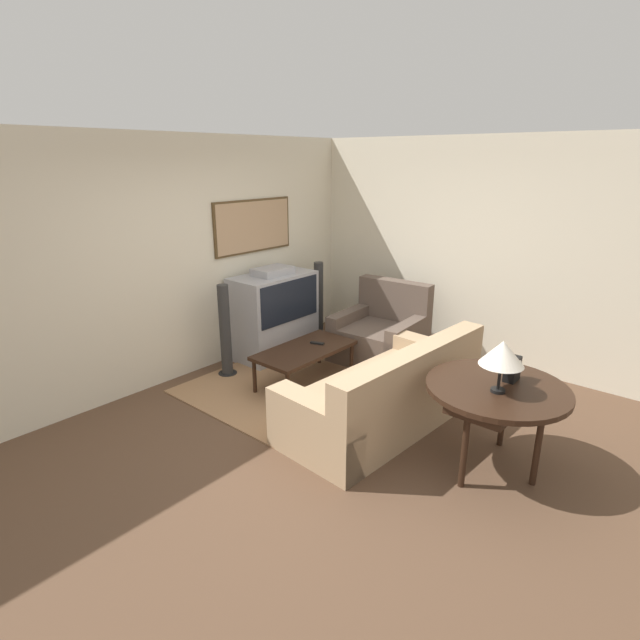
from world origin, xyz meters
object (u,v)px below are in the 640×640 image
at_px(speaker_tower_right, 319,303).
at_px(table_lamp, 502,354).
at_px(speaker_tower_left, 225,333).
at_px(coffee_table, 305,352).
at_px(armchair, 381,336).
at_px(console_table, 497,393).
at_px(couch, 387,396).
at_px(tv, 274,314).
at_px(mantel_clock, 512,369).

bearing_deg(speaker_tower_right, table_lamp, -116.12).
bearing_deg(speaker_tower_left, coffee_table, -64.57).
height_order(armchair, console_table, armchair).
relative_size(coffee_table, speaker_tower_left, 1.07).
bearing_deg(couch, console_table, 91.78).
bearing_deg(table_lamp, tv, 77.35).
height_order(tv, couch, tv).
relative_size(tv, coffee_table, 0.98).
bearing_deg(coffee_table, couch, -97.73).
xyz_separation_m(tv, couch, (-0.58, -2.10, -0.25)).
relative_size(couch, mantel_clock, 10.73).
xyz_separation_m(tv, mantel_clock, (-0.44, -3.17, 0.30)).
distance_m(coffee_table, console_table, 2.26).
distance_m(console_table, mantel_clock, 0.24).
height_order(speaker_tower_left, speaker_tower_right, same).
relative_size(tv, mantel_clock, 5.76).
distance_m(armchair, table_lamp, 2.63).
relative_size(speaker_tower_left, speaker_tower_right, 1.00).
height_order(armchair, mantel_clock, armchair).
height_order(tv, speaker_tower_left, tv).
bearing_deg(couch, tv, -101.72).
xyz_separation_m(couch, console_table, (-0.03, -1.04, 0.38)).
bearing_deg(coffee_table, speaker_tower_right, 34.92).
relative_size(couch, speaker_tower_right, 1.96).
bearing_deg(speaker_tower_left, mantel_clock, -83.04).
height_order(couch, speaker_tower_right, speaker_tower_right).
bearing_deg(speaker_tower_right, mantel_clock, -111.99).
bearing_deg(coffee_table, speaker_tower_left, 115.43).
bearing_deg(speaker_tower_right, speaker_tower_left, 180.00).
distance_m(tv, coffee_table, 1.01).
xyz_separation_m(tv, speaker_tower_left, (-0.82, -0.04, -0.02)).
xyz_separation_m(console_table, table_lamp, (-0.10, -0.04, 0.38)).
bearing_deg(armchair, coffee_table, -104.79).
distance_m(couch, coffee_table, 1.21).
height_order(coffee_table, speaker_tower_left, speaker_tower_left).
xyz_separation_m(couch, speaker_tower_left, (-0.25, 2.06, 0.22)).
bearing_deg(table_lamp, mantel_clock, -0.23).
height_order(console_table, table_lamp, table_lamp).
xyz_separation_m(coffee_table, table_lamp, (-0.30, -2.27, 0.67)).
distance_m(tv, couch, 2.19).
distance_m(console_table, speaker_tower_right, 3.42).
distance_m(tv, speaker_tower_right, 0.83).
bearing_deg(mantel_clock, speaker_tower_right, 68.01).
distance_m(console_table, speaker_tower_left, 3.11).
distance_m(coffee_table, speaker_tower_right, 1.52).
relative_size(tv, armchair, 1.10).
relative_size(tv, table_lamp, 2.76).
height_order(tv, table_lamp, table_lamp).
bearing_deg(mantel_clock, console_table, 167.28).
distance_m(mantel_clock, speaker_tower_left, 3.18).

